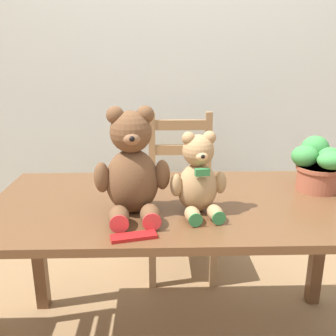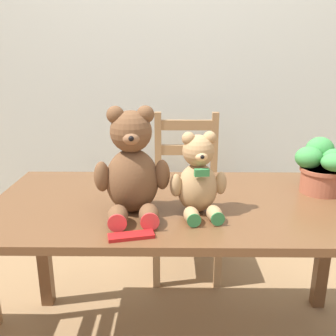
{
  "view_description": "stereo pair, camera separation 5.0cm",
  "coord_description": "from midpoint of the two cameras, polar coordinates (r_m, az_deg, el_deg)",
  "views": [
    {
      "loc": [
        -0.11,
        -1.0,
        1.29
      ],
      "look_at": [
        -0.07,
        0.28,
        0.89
      ],
      "focal_mm": 40.0,
      "sensor_mm": 36.0,
      "label": 1
    },
    {
      "loc": [
        -0.06,
        -1.0,
        1.29
      ],
      "look_at": [
        -0.07,
        0.28,
        0.89
      ],
      "focal_mm": 40.0,
      "sensor_mm": 36.0,
      "label": 2
    }
  ],
  "objects": [
    {
      "name": "potted_plant",
      "position": [
        1.69,
        23.19,
        0.13
      ],
      "size": [
        0.21,
        0.23,
        0.22
      ],
      "color": "#9E5138",
      "rests_on": "dining_table"
    },
    {
      "name": "wooden_chair_behind",
      "position": [
        2.26,
        3.44,
        -4.58
      ],
      "size": [
        0.39,
        0.41,
        0.95
      ],
      "rotation": [
        0.0,
        0.0,
        3.14
      ],
      "color": "#997047",
      "rests_on": "ground_plane"
    },
    {
      "name": "chocolate_bar",
      "position": [
        1.21,
        -4.44,
        -10.29
      ],
      "size": [
        0.15,
        0.08,
        0.01
      ],
      "primitive_type": "cube",
      "rotation": [
        0.0,
        0.0,
        0.24
      ],
      "color": "red",
      "rests_on": "dining_table"
    },
    {
      "name": "dining_table",
      "position": [
        1.53,
        3.7,
        -8.37
      ],
      "size": [
        1.54,
        0.75,
        0.73
      ],
      "color": "brown",
      "rests_on": "ground_plane"
    },
    {
      "name": "wall_back",
      "position": [
        2.48,
        2.66,
        17.4
      ],
      "size": [
        8.0,
        0.04,
        2.6
      ],
      "primitive_type": "cube",
      "color": "silver",
      "rests_on": "ground_plane"
    },
    {
      "name": "teddy_bear_right",
      "position": [
        1.35,
        5.7,
        -1.67
      ],
      "size": [
        0.21,
        0.22,
        0.3
      ],
      "rotation": [
        0.0,
        0.0,
        3.3
      ],
      "color": "tan",
      "rests_on": "dining_table"
    },
    {
      "name": "teddy_bear_left",
      "position": [
        1.33,
        -4.43,
        -0.12
      ],
      "size": [
        0.27,
        0.28,
        0.39
      ],
      "rotation": [
        0.0,
        0.0,
        3.25
      ],
      "color": "brown",
      "rests_on": "dining_table"
    }
  ]
}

